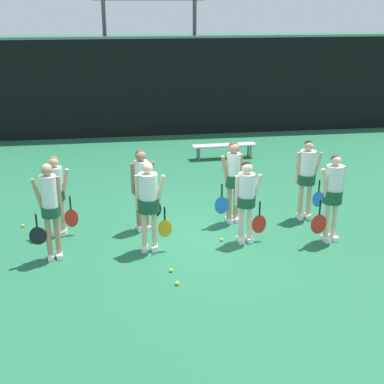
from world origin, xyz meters
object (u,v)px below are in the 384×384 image
object	(u,v)px
player_3	(333,191)
player_6	(233,175)
bench_courtside	(224,146)
player_0	(50,204)
tennis_ball_2	(222,240)
tennis_ball_1	(171,270)
player_7	(307,173)
player_5	(142,183)
tennis_ball_0	(177,283)
player_2	(247,195)
tennis_ball_4	(23,225)
scoreboard	(149,0)
player_1	(149,199)
player_4	(57,190)

from	to	relation	value
player_3	player_6	xyz separation A→B (m)	(-1.69, 1.22, 0.02)
bench_courtside	player_0	world-z (taller)	player_0
tennis_ball_2	player_6	bearing A→B (deg)	66.31
player_6	tennis_ball_1	xyz separation A→B (m)	(-1.55, -2.08, -1.01)
bench_courtside	player_7	distance (m)	4.99
player_5	tennis_ball_1	distance (m)	2.22
player_6	tennis_ball_0	size ratio (longest dim) A/B	24.96
player_2	player_6	distance (m)	1.03
player_2	tennis_ball_2	world-z (taller)	player_2
player_0	tennis_ball_4	world-z (taller)	player_0
player_2	player_7	bearing A→B (deg)	28.62
player_6	tennis_ball_1	bearing A→B (deg)	-138.59
scoreboard	player_7	size ratio (longest dim) A/B	3.29
player_3	tennis_ball_2	xyz separation A→B (m)	(-2.11, 0.27, -1.00)
tennis_ball_1	tennis_ball_4	bearing A→B (deg)	139.64
player_3	tennis_ball_1	distance (m)	3.50
tennis_ball_2	player_1	bearing A→B (deg)	-173.18
player_3	player_6	size ratio (longest dim) A/B	0.99
scoreboard	player_2	xyz separation A→B (m)	(0.97, -10.59, -3.54)
player_1	tennis_ball_0	xyz separation A→B (m)	(0.34, -1.43, -1.00)
scoreboard	tennis_ball_2	size ratio (longest dim) A/B	88.13
player_0	player_6	bearing A→B (deg)	9.15
tennis_ball_4	tennis_ball_1	bearing A→B (deg)	-40.36
player_2	player_7	distance (m)	1.85
player_2	player_3	world-z (taller)	player_3
player_5	player_6	bearing A→B (deg)	-8.34
player_0	player_5	xyz separation A→B (m)	(1.71, 1.09, -0.06)
player_3	tennis_ball_0	size ratio (longest dim) A/B	24.82
player_0	tennis_ball_0	size ratio (longest dim) A/B	25.62
bench_courtside	player_1	size ratio (longest dim) A/B	1.12
scoreboard	player_7	bearing A→B (deg)	-75.18
player_6	tennis_ball_4	distance (m)	4.54
tennis_ball_0	tennis_ball_4	xyz separation A→B (m)	(-2.91, 2.91, -0.00)
player_4	tennis_ball_0	size ratio (longest dim) A/B	23.07
bench_courtside	player_6	world-z (taller)	player_6
player_2	player_4	distance (m)	3.75
tennis_ball_0	scoreboard	bearing A→B (deg)	87.31
player_6	tennis_ball_0	distance (m)	3.13
player_6	tennis_ball_2	size ratio (longest dim) A/B	27.21
player_4	player_6	distance (m)	3.61
scoreboard	player_5	size ratio (longest dim) A/B	3.35
player_1	tennis_ball_0	size ratio (longest dim) A/B	24.63
player_3	player_6	distance (m)	2.09
bench_courtside	tennis_ball_2	xyz separation A→B (m)	(-1.26, -5.80, -0.33)
player_4	player_5	world-z (taller)	player_5
bench_courtside	player_2	world-z (taller)	player_2
player_2	player_3	xyz separation A→B (m)	(1.66, -0.19, 0.06)
tennis_ball_0	tennis_ball_2	xyz separation A→B (m)	(1.09, 1.60, -0.00)
player_6	tennis_ball_4	world-z (taller)	player_6
player_3	player_5	distance (m)	3.77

